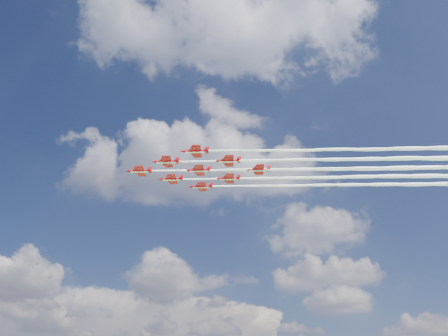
% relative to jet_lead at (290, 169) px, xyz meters
% --- Properties ---
extents(jet_lead, '(115.97, 11.50, 2.47)m').
position_rel_jet_lead_xyz_m(jet_lead, '(0.00, 0.00, 0.00)').
color(jet_lead, red).
extents(jet_row2_port, '(115.97, 11.50, 2.47)m').
position_rel_jet_lead_xyz_m(jet_row2_port, '(11.24, -6.28, 0.00)').
color(jet_row2_port, red).
extents(jet_row2_starb, '(115.97, 11.50, 2.47)m').
position_rel_jet_lead_xyz_m(jet_row2_starb, '(10.43, 7.54, 0.00)').
color(jet_row2_starb, red).
extents(jet_row3_port, '(115.97, 11.50, 2.47)m').
position_rel_jet_lead_xyz_m(jet_row3_port, '(22.47, -12.55, 0.00)').
color(jet_row3_port, red).
extents(jet_row3_centre, '(115.97, 11.50, 2.47)m').
position_rel_jet_lead_xyz_m(jet_row3_centre, '(21.67, 1.26, 0.00)').
color(jet_row3_centre, red).
extents(jet_row3_starb, '(115.97, 11.50, 2.47)m').
position_rel_jet_lead_xyz_m(jet_row3_starb, '(20.87, 15.07, 0.00)').
color(jet_row3_starb, red).
extents(jet_row4_port, '(115.97, 11.50, 2.47)m').
position_rel_jet_lead_xyz_m(jet_row4_port, '(32.91, -5.02, 0.00)').
color(jet_row4_port, red).
extents(jet_row4_starb, '(115.97, 11.50, 2.47)m').
position_rel_jet_lead_xyz_m(jet_row4_starb, '(32.10, 8.80, 0.00)').
color(jet_row4_starb, red).
extents(jet_tail, '(115.97, 11.50, 2.47)m').
position_rel_jet_lead_xyz_m(jet_tail, '(43.34, 2.52, 0.00)').
color(jet_tail, red).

